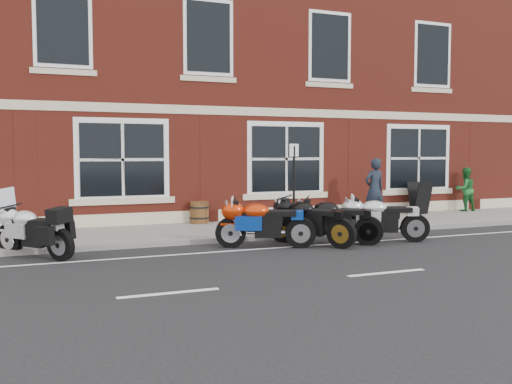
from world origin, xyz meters
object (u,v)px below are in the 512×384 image
pedestrian_left (374,189)px  moto_naked_black (334,220)px  a_board_sign (420,198)px  moto_touring_silver (33,229)px  moto_sport_black (310,220)px  moto_sport_silver (380,218)px  barrel_planter (199,212)px  pedestrian_right (465,189)px  moto_sport_red (263,222)px  parking_sign (294,181)px

pedestrian_left → moto_naked_black: bearing=40.3°
moto_naked_black → a_board_sign: 6.54m
moto_touring_silver → moto_naked_black: bearing=-46.3°
a_board_sign → moto_touring_silver: bearing=-175.0°
moto_sport_black → a_board_sign: size_ratio=1.87×
moto_sport_silver → barrel_planter: moto_sport_silver is taller
moto_sport_black → moto_naked_black: 0.61m
moto_naked_black → barrel_planter: size_ratio=2.95×
moto_naked_black → pedestrian_right: pedestrian_right is taller
moto_touring_silver → moto_sport_black: 6.09m
moto_sport_red → pedestrian_left: (4.94, 2.94, 0.46)m
moto_sport_red → parking_sign: 1.99m
moto_sport_silver → barrel_planter: bearing=60.8°
moto_sport_red → moto_sport_silver: (2.97, -0.27, -0.01)m
moto_naked_black → parking_sign: (-0.42, 1.31, 0.85)m
moto_sport_silver → barrel_planter: 5.38m
moto_naked_black → parking_sign: parking_sign is taller
a_board_sign → pedestrian_right: bearing=-3.0°
pedestrian_left → a_board_sign: 2.34m
moto_sport_black → moto_sport_red: bearing=144.6°
moto_sport_black → parking_sign: size_ratio=0.88×
moto_touring_silver → parking_sign: bearing=-34.7°
pedestrian_right → barrel_planter: 9.61m
moto_sport_black → pedestrian_right: (8.09, 3.85, 0.29)m
moto_sport_silver → pedestrian_right: 7.49m
moto_sport_red → a_board_sign: a_board_sign is taller
moto_naked_black → pedestrian_right: 8.45m
moto_sport_silver → parking_sign: bearing=70.3°
moto_sport_red → barrel_planter: size_ratio=3.40×
moto_sport_silver → pedestrian_left: 3.80m
moto_sport_silver → a_board_sign: (4.18, 3.86, 0.07)m
moto_naked_black → a_board_sign: a_board_sign is taller
moto_sport_silver → pedestrian_right: size_ratio=1.41×
moto_sport_black → pedestrian_right: 8.97m
moto_sport_silver → moto_sport_black: bearing=106.0°
moto_sport_black → barrel_planter: 4.29m
moto_sport_silver → parking_sign: size_ratio=0.95×
moto_touring_silver → pedestrian_left: (9.82, 2.24, 0.47)m
moto_sport_red → pedestrian_left: bearing=-36.0°
moto_sport_red → barrel_planter: (-0.35, 3.95, -0.15)m
pedestrian_left → barrel_planter: 5.42m
moto_sport_black → parking_sign: parking_sign is taller
moto_sport_silver → moto_naked_black: (-1.20, 0.16, -0.01)m
moto_touring_silver → a_board_sign: bearing=-25.8°
moto_sport_black → moto_sport_silver: moto_sport_black is taller
pedestrian_left → moto_sport_black: bearing=34.8°
moto_sport_red → barrel_planter: 3.97m
pedestrian_left → a_board_sign: (2.21, 0.65, -0.40)m
a_board_sign → parking_sign: size_ratio=0.47×
moto_sport_red → parking_sign: bearing=-25.0°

